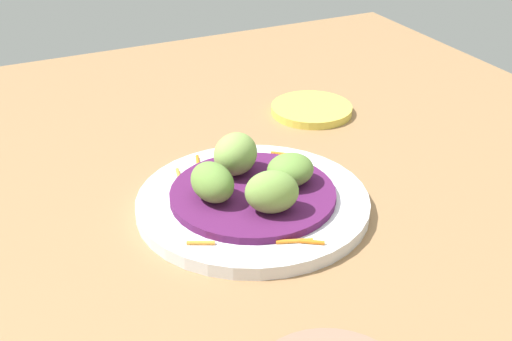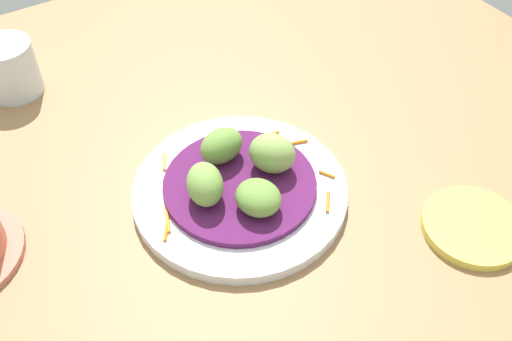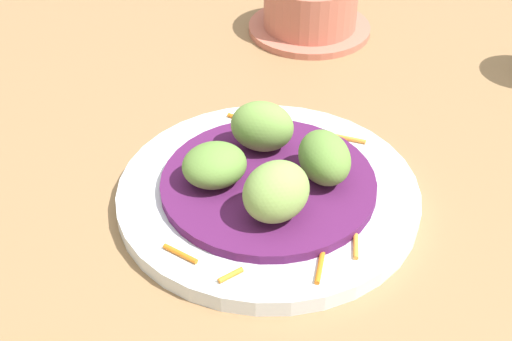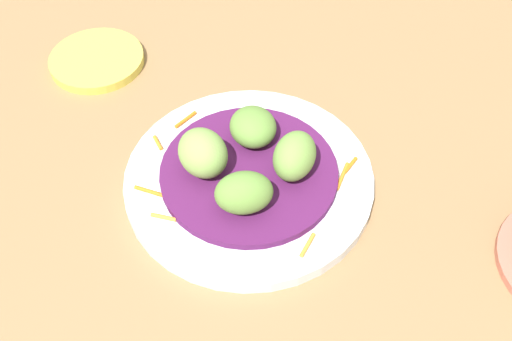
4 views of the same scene
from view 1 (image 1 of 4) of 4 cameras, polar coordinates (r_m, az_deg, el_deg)
table_surface at (r=76.63cm, az=-1.18°, el=-2.83°), size 110.00×110.00×2.00cm
main_plate at (r=73.51cm, az=-0.32°, el=-2.76°), size 25.09×25.09×1.43cm
cabbage_bed at (r=72.91cm, az=-0.32°, el=-2.00°), size 17.81×17.81×0.84cm
carrot_garnish at (r=73.68cm, az=-1.10°, el=-1.85°), size 22.27×18.30×0.40cm
guac_scoop_left at (r=70.36cm, az=-3.67°, el=-0.98°), size 6.10×4.94×4.08cm
guac_scoop_center at (r=68.04cm, az=1.08°, el=-1.86°), size 5.62×6.49×4.46cm
guac_scoop_right at (r=73.43cm, az=2.89°, el=0.07°), size 6.01×6.38×3.30cm
guac_scoop_back at (r=75.17cm, az=-1.59°, el=1.42°), size 6.91×7.10×4.69cm
side_plate_small at (r=96.36cm, az=4.67°, el=5.11°), size 11.35×11.35×1.09cm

